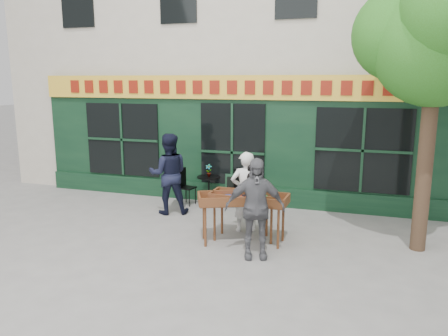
{
  "coord_description": "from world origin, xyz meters",
  "views": [
    {
      "loc": [
        3.14,
        -8.34,
        3.2
      ],
      "look_at": [
        0.35,
        0.5,
        1.31
      ],
      "focal_mm": 35.0,
      "sensor_mm": 36.0,
      "label": 1
    }
  ],
  "objects": [
    {
      "name": "dog",
      "position": [
        1.23,
        -0.38,
        1.29
      ],
      "size": [
        0.55,
        0.69,
        0.6
      ],
      "primitive_type": null,
      "rotation": [
        0.0,
        0.0,
        0.42
      ],
      "color": "black",
      "rests_on": "book_cart_center"
    },
    {
      "name": "potted_plant",
      "position": [
        -0.5,
        1.9,
        0.92
      ],
      "size": [
        0.17,
        0.12,
        0.32
      ],
      "primitive_type": "imported",
      "rotation": [
        0.0,
        0.0,
        0.07
      ],
      "color": "gray",
      "rests_on": "bistro_table"
    },
    {
      "name": "book_cart_center",
      "position": [
        0.88,
        -0.33,
        0.82
      ],
      "size": [
        1.62,
        1.17,
        0.99
      ],
      "rotation": [
        0.0,
        0.0,
        0.42
      ],
      "color": "#5C2F1A",
      "rests_on": "ground"
    },
    {
      "name": "bistro_chair_right",
      "position": [
        0.12,
        2.0,
        0.56
      ],
      "size": [
        0.5,
        0.5,
        0.95
      ],
      "rotation": [
        0.0,
        0.0,
        -0.98
      ],
      "color": "black",
      "rests_on": "ground"
    },
    {
      "name": "woman",
      "position": [
        0.88,
        0.32,
        0.86
      ],
      "size": [
        0.74,
        0.63,
        1.72
      ],
      "primitive_type": "imported",
      "rotation": [
        0.0,
        0.0,
        3.56
      ],
      "color": "silver",
      "rests_on": "ground"
    },
    {
      "name": "man_left",
      "position": [
        -1.2,
        1.0,
        0.97
      ],
      "size": [
        1.17,
        1.06,
        1.95
      ],
      "primitive_type": "imported",
      "rotation": [
        0.0,
        0.0,
        3.56
      ],
      "color": "black",
      "rests_on": "ground"
    },
    {
      "name": "chalkboard",
      "position": [
        0.13,
        2.19,
        0.4
      ],
      "size": [
        0.59,
        0.3,
        0.79
      ],
      "rotation": [
        0.0,
        0.0,
        0.21
      ],
      "color": "black",
      "rests_on": "ground"
    },
    {
      "name": "street_tree",
      "position": [
        4.34,
        0.36,
        4.11
      ],
      "size": [
        3.05,
        2.9,
        5.6
      ],
      "color": "#382619",
      "rests_on": "ground"
    },
    {
      "name": "book_cart_right",
      "position": [
        1.1,
        -0.24,
        0.82
      ],
      "size": [
        1.52,
        0.68,
        0.99
      ],
      "rotation": [
        0.0,
        0.0,
        -0.04
      ],
      "color": "#5C2F1A",
      "rests_on": "ground"
    },
    {
      "name": "ground",
      "position": [
        0.0,
        0.0,
        0.0
      ],
      "size": [
        80.0,
        80.0,
        0.0
      ],
      "primitive_type": "plane",
      "color": "slate",
      "rests_on": "ground"
    },
    {
      "name": "man_right",
      "position": [
        1.4,
        -0.99,
        0.92
      ],
      "size": [
        1.17,
        0.76,
        1.85
      ],
      "primitive_type": "imported",
      "rotation": [
        0.0,
        0.0,
        0.31
      ],
      "color": "#515155",
      "rests_on": "ground"
    },
    {
      "name": "bistro_table",
      "position": [
        -0.5,
        1.9,
        0.54
      ],
      "size": [
        0.6,
        0.6,
        0.76
      ],
      "color": "black",
      "rests_on": "ground"
    },
    {
      "name": "bistro_chair_left",
      "position": [
        -1.14,
        1.81,
        0.56
      ],
      "size": [
        0.43,
        0.42,
        0.95
      ],
      "rotation": [
        0.0,
        0.0,
        1.38
      ],
      "color": "black",
      "rests_on": "ground"
    },
    {
      "name": "building",
      "position": [
        0.0,
        5.97,
        4.97
      ],
      "size": [
        14.0,
        7.26,
        10.0
      ],
      "color": "beige",
      "rests_on": "ground"
    }
  ]
}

